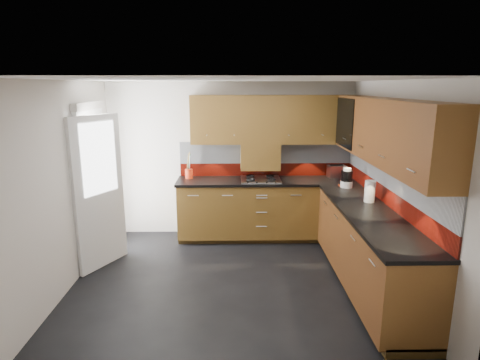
{
  "coord_description": "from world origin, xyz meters",
  "views": [
    {
      "loc": [
        0.04,
        -4.43,
        2.34
      ],
      "look_at": [
        0.12,
        0.65,
        1.14
      ],
      "focal_mm": 30.0,
      "sensor_mm": 36.0,
      "label": 1
    }
  ],
  "objects_px": {
    "utensil_pot": "(189,172)",
    "food_processor": "(347,179)",
    "gas_hob": "(261,179)",
    "toaster": "(337,171)"
  },
  "relations": [
    {
      "from": "utensil_pot",
      "to": "food_processor",
      "type": "distance_m",
      "value": 2.35
    },
    {
      "from": "gas_hob",
      "to": "toaster",
      "type": "height_order",
      "value": "toaster"
    },
    {
      "from": "gas_hob",
      "to": "food_processor",
      "type": "distance_m",
      "value": 1.27
    },
    {
      "from": "gas_hob",
      "to": "food_processor",
      "type": "relative_size",
      "value": 2.15
    },
    {
      "from": "gas_hob",
      "to": "food_processor",
      "type": "height_order",
      "value": "food_processor"
    },
    {
      "from": "utensil_pot",
      "to": "toaster",
      "type": "height_order",
      "value": "utensil_pot"
    },
    {
      "from": "toaster",
      "to": "utensil_pot",
      "type": "bearing_deg",
      "value": -179.03
    },
    {
      "from": "utensil_pot",
      "to": "gas_hob",
      "type": "bearing_deg",
      "value": -7.63
    },
    {
      "from": "toaster",
      "to": "gas_hob",
      "type": "bearing_deg",
      "value": -171.16
    },
    {
      "from": "gas_hob",
      "to": "utensil_pot",
      "type": "height_order",
      "value": "utensil_pot"
    }
  ]
}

